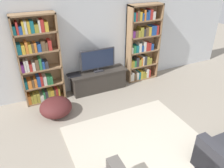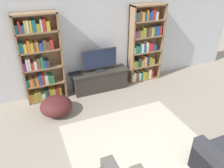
% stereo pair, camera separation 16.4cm
% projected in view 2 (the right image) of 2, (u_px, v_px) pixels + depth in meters
% --- Properties ---
extents(wall_back, '(8.80, 0.06, 2.60)m').
position_uv_depth(wall_back, '(90.00, 39.00, 5.33)').
color(wall_back, silver).
rests_on(wall_back, ground_plane).
extents(bookshelf_left, '(0.91, 0.30, 2.05)m').
position_uv_depth(bookshelf_left, '(40.00, 61.00, 4.91)').
color(bookshelf_left, '#93704C').
rests_on(bookshelf_left, ground_plane).
extents(bookshelf_right, '(0.91, 0.30, 2.05)m').
position_uv_depth(bookshelf_right, '(144.00, 45.00, 5.82)').
color(bookshelf_right, '#93704C').
rests_on(bookshelf_right, ground_plane).
extents(tv_stand, '(1.46, 0.44, 0.53)m').
position_uv_depth(tv_stand, '(100.00, 80.00, 5.66)').
color(tv_stand, '#332D28').
rests_on(tv_stand, ground_plane).
extents(television, '(0.89, 0.16, 0.58)m').
position_uv_depth(television, '(99.00, 59.00, 5.38)').
color(television, '#2D2D33').
rests_on(television, tv_stand).
extents(laptop, '(0.31, 0.24, 0.03)m').
position_uv_depth(laptop, '(75.00, 74.00, 5.33)').
color(laptop, '#28282D').
rests_on(laptop, tv_stand).
extents(area_rug, '(2.40, 1.90, 0.02)m').
position_uv_depth(area_rug, '(133.00, 141.00, 4.08)').
color(area_rug, beige).
rests_on(area_rug, ground_plane).
extents(beanbag_ottoman, '(0.69, 0.69, 0.40)m').
position_uv_depth(beanbag_ottoman, '(56.00, 106.00, 4.75)').
color(beanbag_ottoman, '#4C1E1E').
rests_on(beanbag_ottoman, ground_plane).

